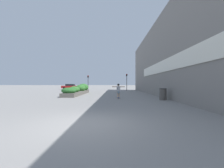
{
  "coord_description": "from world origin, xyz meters",
  "views": [
    {
      "loc": [
        1.14,
        -5.46,
        1.48
      ],
      "look_at": [
        0.79,
        18.8,
        1.42
      ],
      "focal_mm": 24.0,
      "sensor_mm": 36.0,
      "label": 1
    }
  ],
  "objects_px": {
    "skateboarder": "(118,89)",
    "skateboard": "(118,98)",
    "car_center_left": "(70,86)",
    "traffic_light_left": "(88,80)",
    "car_leftmost": "(150,86)",
    "traffic_light_right": "(127,79)",
    "trash_bin": "(163,94)"
  },
  "relations": [
    {
      "from": "traffic_light_left",
      "to": "traffic_light_right",
      "type": "height_order",
      "value": "traffic_light_right"
    },
    {
      "from": "trash_bin",
      "to": "traffic_light_right",
      "type": "bearing_deg",
      "value": 95.16
    },
    {
      "from": "skateboarder",
      "to": "trash_bin",
      "type": "height_order",
      "value": "skateboarder"
    },
    {
      "from": "traffic_light_right",
      "to": "skateboarder",
      "type": "bearing_deg",
      "value": -97.61
    },
    {
      "from": "skateboarder",
      "to": "traffic_light_left",
      "type": "relative_size",
      "value": 0.42
    },
    {
      "from": "skateboard",
      "to": "skateboarder",
      "type": "xyz_separation_m",
      "value": [
        -0.0,
        -0.0,
        0.86
      ]
    },
    {
      "from": "traffic_light_right",
      "to": "traffic_light_left",
      "type": "bearing_deg",
      "value": 175.68
    },
    {
      "from": "car_leftmost",
      "to": "traffic_light_right",
      "type": "relative_size",
      "value": 1.07
    },
    {
      "from": "car_leftmost",
      "to": "traffic_light_right",
      "type": "distance_m",
      "value": 9.99
    },
    {
      "from": "trash_bin",
      "to": "car_leftmost",
      "type": "xyz_separation_m",
      "value": [
        5.12,
        25.78,
        0.32
      ]
    },
    {
      "from": "traffic_light_left",
      "to": "trash_bin",
      "type": "bearing_deg",
      "value": -62.27
    },
    {
      "from": "traffic_light_left",
      "to": "skateboard",
      "type": "bearing_deg",
      "value": -70.83
    },
    {
      "from": "skateboard",
      "to": "trash_bin",
      "type": "xyz_separation_m",
      "value": [
        3.97,
        -1.54,
        0.45
      ]
    },
    {
      "from": "skateboard",
      "to": "traffic_light_left",
      "type": "relative_size",
      "value": 0.22
    },
    {
      "from": "skateboarder",
      "to": "traffic_light_left",
      "type": "height_order",
      "value": "traffic_light_left"
    },
    {
      "from": "skateboard",
      "to": "car_leftmost",
      "type": "xyz_separation_m",
      "value": [
        9.09,
        24.23,
        0.77
      ]
    },
    {
      "from": "car_center_left",
      "to": "traffic_light_right",
      "type": "distance_m",
      "value": 16.18
    },
    {
      "from": "car_center_left",
      "to": "traffic_light_left",
      "type": "xyz_separation_m",
      "value": [
        5.96,
        -6.53,
        1.51
      ]
    },
    {
      "from": "skateboarder",
      "to": "car_leftmost",
      "type": "distance_m",
      "value": 25.88
    },
    {
      "from": "car_center_left",
      "to": "traffic_light_right",
      "type": "bearing_deg",
      "value": -116.46
    },
    {
      "from": "car_center_left",
      "to": "traffic_light_left",
      "type": "bearing_deg",
      "value": -137.63
    },
    {
      "from": "car_center_left",
      "to": "trash_bin",
      "type": "bearing_deg",
      "value": -148.06
    },
    {
      "from": "car_leftmost",
      "to": "skateboarder",
      "type": "bearing_deg",
      "value": -20.56
    },
    {
      "from": "car_center_left",
      "to": "traffic_light_left",
      "type": "relative_size",
      "value": 1.22
    },
    {
      "from": "car_leftmost",
      "to": "traffic_light_left",
      "type": "height_order",
      "value": "traffic_light_left"
    },
    {
      "from": "trash_bin",
      "to": "car_center_left",
      "type": "xyz_separation_m",
      "value": [
        -16.09,
        25.81,
        0.22
      ]
    },
    {
      "from": "skateboarder",
      "to": "skateboard",
      "type": "bearing_deg",
      "value": 81.72
    },
    {
      "from": "skateboarder",
      "to": "traffic_light_right",
      "type": "height_order",
      "value": "traffic_light_right"
    },
    {
      "from": "traffic_light_right",
      "to": "car_center_left",
      "type": "bearing_deg",
      "value": 153.54
    },
    {
      "from": "car_leftmost",
      "to": "traffic_light_left",
      "type": "bearing_deg",
      "value": -66.92
    },
    {
      "from": "trash_bin",
      "to": "traffic_light_left",
      "type": "height_order",
      "value": "traffic_light_left"
    },
    {
      "from": "car_center_left",
      "to": "car_leftmost",
      "type": "bearing_deg",
      "value": -90.09
    }
  ]
}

